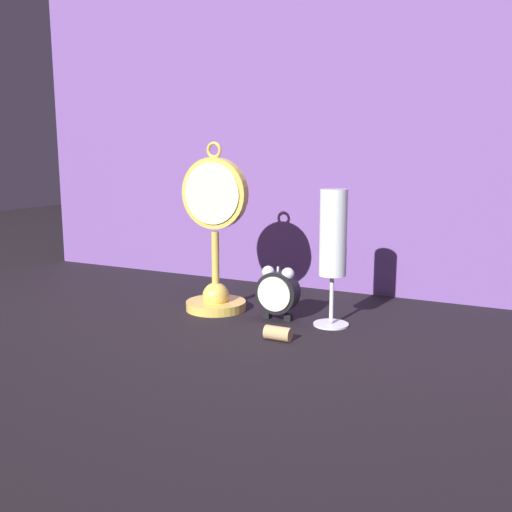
# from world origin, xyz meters

# --- Properties ---
(ground_plane) EXTENTS (4.00, 4.00, 0.00)m
(ground_plane) POSITION_xyz_m (0.00, 0.00, 0.00)
(ground_plane) COLOR black
(fabric_backdrop_drape) EXTENTS (1.39, 0.01, 0.78)m
(fabric_backdrop_drape) POSITION_xyz_m (0.00, 0.33, 0.39)
(fabric_backdrop_drape) COLOR #6B478E
(fabric_backdrop_drape) RESTS_ON ground_plane
(pocket_watch_on_stand) EXTENTS (0.13, 0.11, 0.31)m
(pocket_watch_on_stand) POSITION_xyz_m (-0.08, 0.08, 0.12)
(pocket_watch_on_stand) COLOR gold
(pocket_watch_on_stand) RESTS_ON ground_plane
(alarm_clock_twin_bell) EXTENTS (0.07, 0.03, 0.09)m
(alarm_clock_twin_bell) POSITION_xyz_m (0.05, 0.07, 0.05)
(alarm_clock_twin_bell) COLOR black
(alarm_clock_twin_bell) RESTS_ON ground_plane
(champagne_flute) EXTENTS (0.06, 0.06, 0.23)m
(champagne_flute) POSITION_xyz_m (0.14, 0.08, 0.14)
(champagne_flute) COLOR silver
(champagne_flute) RESTS_ON ground_plane
(wine_cork) EXTENTS (0.04, 0.02, 0.02)m
(wine_cork) POSITION_xyz_m (0.09, -0.03, 0.01)
(wine_cork) COLOR tan
(wine_cork) RESTS_ON ground_plane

